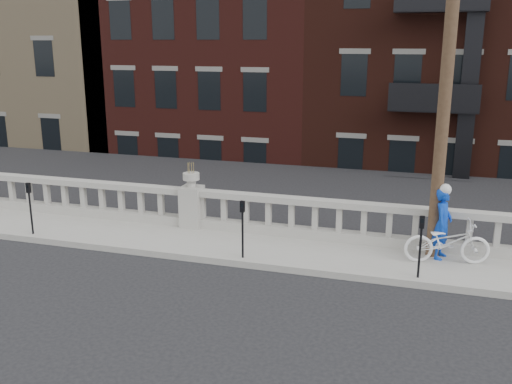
# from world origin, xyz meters

# --- Properties ---
(ground) EXTENTS (120.00, 120.00, 0.00)m
(ground) POSITION_xyz_m (0.00, 0.00, 0.00)
(ground) COLOR black
(ground) RESTS_ON ground
(sidewalk) EXTENTS (32.00, 2.20, 0.15)m
(sidewalk) POSITION_xyz_m (0.00, 3.00, 0.07)
(sidewalk) COLOR #9A978F
(sidewalk) RESTS_ON ground
(balustrade) EXTENTS (28.00, 0.34, 1.03)m
(balustrade) POSITION_xyz_m (0.00, 3.95, 0.64)
(balustrade) COLOR #9A978F
(balustrade) RESTS_ON sidewalk
(planter_pedestal) EXTENTS (0.55, 0.55, 1.76)m
(planter_pedestal) POSITION_xyz_m (0.00, 3.95, 0.83)
(planter_pedestal) COLOR #9A978F
(planter_pedestal) RESTS_ON sidewalk
(lower_level) EXTENTS (80.00, 44.00, 20.80)m
(lower_level) POSITION_xyz_m (0.56, 23.04, 2.63)
(lower_level) COLOR #605E59
(lower_level) RESTS_ON ground
(utility_pole) EXTENTS (1.60, 0.28, 10.00)m
(utility_pole) POSITION_xyz_m (6.20, 3.60, 5.24)
(utility_pole) COLOR #422D1E
(utility_pole) RESTS_ON sidewalk
(parking_meter_b) EXTENTS (0.10, 0.09, 1.36)m
(parking_meter_b) POSITION_xyz_m (-3.71, 2.15, 1.00)
(parking_meter_b) COLOR black
(parking_meter_b) RESTS_ON sidewalk
(parking_meter_c) EXTENTS (0.10, 0.09, 1.36)m
(parking_meter_c) POSITION_xyz_m (2.02, 2.15, 1.00)
(parking_meter_c) COLOR black
(parking_meter_c) RESTS_ON sidewalk
(parking_meter_d) EXTENTS (0.10, 0.09, 1.36)m
(parking_meter_d) POSITION_xyz_m (5.93, 2.15, 1.00)
(parking_meter_d) COLOR black
(parking_meter_d) RESTS_ON sidewalk
(bicycle) EXTENTS (1.97, 1.03, 0.99)m
(bicycle) POSITION_xyz_m (6.50, 3.19, 0.64)
(bicycle) COLOR white
(bicycle) RESTS_ON sidewalk
(cyclist) EXTENTS (0.53, 0.68, 1.65)m
(cyclist) POSITION_xyz_m (6.38, 3.48, 0.97)
(cyclist) COLOR #0C3AB9
(cyclist) RESTS_ON sidewalk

